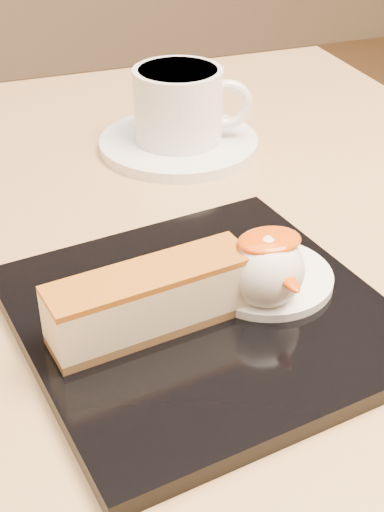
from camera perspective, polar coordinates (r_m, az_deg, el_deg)
name	(u,v)px	position (r m, az deg, el deg)	size (l,w,h in m)	color
table	(107,411)	(0.62, -6.84, -12.25)	(0.80, 0.80, 0.72)	black
dessert_plate	(203,317)	(0.45, 0.87, -4.89)	(0.22, 0.22, 0.01)	black
cheesecake	(151,299)	(0.43, -3.28, -3.49)	(0.13, 0.05, 0.04)	brown
cream_smear	(265,277)	(0.48, 5.87, -1.69)	(0.09, 0.09, 0.01)	white
ice_cream_scoop	(266,269)	(0.45, 5.95, -1.08)	(0.05, 0.05, 0.05)	white
mango_sauce	(270,241)	(0.44, 6.22, 1.24)	(0.04, 0.03, 0.01)	#DA4606
mint_sprig	(211,261)	(0.48, 1.50, -0.39)	(0.04, 0.03, 0.00)	green
saucer	(179,143)	(0.68, -1.08, 9.01)	(0.15, 0.15, 0.01)	white
coffee_cup	(180,103)	(0.67, -0.93, 12.12)	(0.11, 0.08, 0.07)	white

